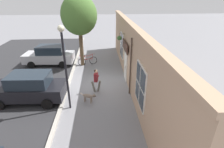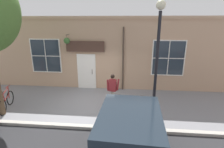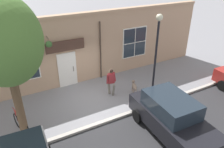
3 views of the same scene
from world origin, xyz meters
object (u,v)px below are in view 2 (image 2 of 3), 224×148
(pedestrian_walking, at_px, (113,87))
(dog_on_leash, at_px, (139,102))
(street_lamp, at_px, (158,48))
(leaning_bicycle, at_px, (6,102))
(parked_car_mid_block, at_px, (129,147))

(pedestrian_walking, relative_size, dog_on_leash, 1.57)
(street_lamp, bearing_deg, pedestrian_walking, -130.77)
(dog_on_leash, xyz_separation_m, leaning_bicycle, (0.39, -6.11, -0.05))
(pedestrian_walking, height_order, leaning_bicycle, pedestrian_walking)
(dog_on_leash, distance_m, leaning_bicycle, 6.12)
(leaning_bicycle, distance_m, street_lamp, 7.11)
(parked_car_mid_block, bearing_deg, dog_on_leash, 172.18)
(dog_on_leash, relative_size, leaning_bicycle, 0.60)
(leaning_bicycle, relative_size, street_lamp, 0.37)
(street_lamp, bearing_deg, parked_car_mid_block, -20.70)
(dog_on_leash, bearing_deg, parked_car_mid_block, -7.82)
(dog_on_leash, relative_size, parked_car_mid_block, 0.23)
(leaning_bicycle, bearing_deg, pedestrian_walking, 99.58)
(pedestrian_walking, distance_m, parked_car_mid_block, 4.03)
(pedestrian_walking, distance_m, street_lamp, 3.07)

